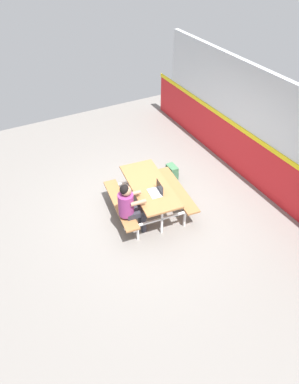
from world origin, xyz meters
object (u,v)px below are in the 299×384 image
backpack_dark (172,174)px  picnic_table_main (150,191)px  student_nearer (130,205)px  laptop_silver (156,191)px

backpack_dark → picnic_table_main: bearing=-54.5°
picnic_table_main → backpack_dark: size_ratio=4.03×
student_nearer → backpack_dark: size_ratio=2.74×
picnic_table_main → backpack_dark: picnic_table_main is taller
laptop_silver → backpack_dark: size_ratio=0.78×
student_nearer → laptop_silver: bearing=94.7°
student_nearer → laptop_silver: size_ratio=3.52×
picnic_table_main → student_nearer: (0.33, -0.60, 0.13)m
student_nearer → laptop_silver: student_nearer is taller
picnic_table_main → backpack_dark: 1.25m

